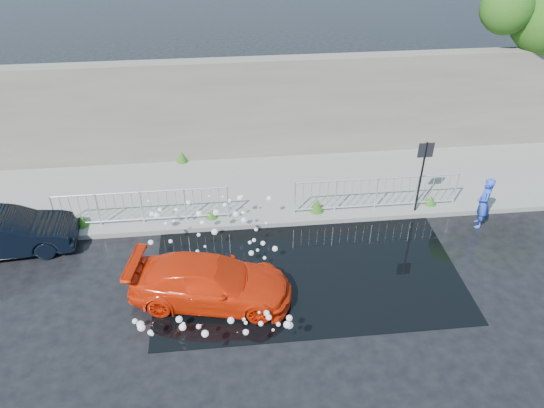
{
  "coord_description": "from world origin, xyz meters",
  "views": [
    {
      "loc": [
        -1.55,
        -9.65,
        9.52
      ],
      "look_at": [
        -0.25,
        2.68,
        1.0
      ],
      "focal_mm": 35.0,
      "sensor_mm": 36.0,
      "label": 1
    }
  ],
  "objects_px": {
    "sign_post": "(423,166)",
    "dark_car": "(6,233)",
    "red_car": "(211,282)",
    "person": "(484,203)"
  },
  "relations": [
    {
      "from": "red_car",
      "to": "dark_car",
      "type": "relative_size",
      "value": 1.09
    },
    {
      "from": "red_car",
      "to": "sign_post",
      "type": "bearing_deg",
      "value": -53.01
    },
    {
      "from": "sign_post",
      "to": "red_car",
      "type": "bearing_deg",
      "value": -154.21
    },
    {
      "from": "red_car",
      "to": "person",
      "type": "relative_size",
      "value": 2.48
    },
    {
      "from": "sign_post",
      "to": "red_car",
      "type": "xyz_separation_m",
      "value": [
        -6.24,
        -3.02,
        -1.15
      ]
    },
    {
      "from": "sign_post",
      "to": "dark_car",
      "type": "xyz_separation_m",
      "value": [
        -11.83,
        -0.5,
        -1.12
      ]
    },
    {
      "from": "dark_car",
      "to": "person",
      "type": "bearing_deg",
      "value": -95.84
    },
    {
      "from": "red_car",
      "to": "person",
      "type": "xyz_separation_m",
      "value": [
        7.97,
        2.29,
        0.23
      ]
    },
    {
      "from": "sign_post",
      "to": "dark_car",
      "type": "bearing_deg",
      "value": -177.58
    },
    {
      "from": "sign_post",
      "to": "dark_car",
      "type": "relative_size",
      "value": 0.68
    }
  ]
}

